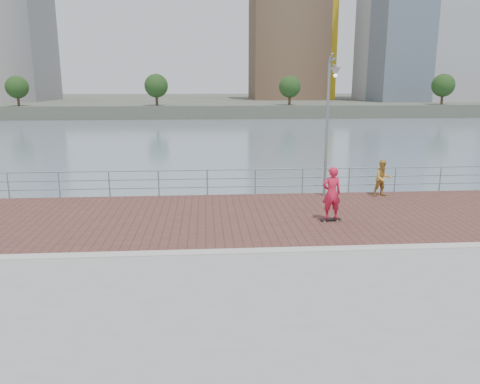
{
  "coord_description": "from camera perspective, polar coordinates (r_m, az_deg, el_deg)",
  "views": [
    {
      "loc": [
        -1.07,
        -12.5,
        4.72
      ],
      "look_at": [
        0.0,
        2.0,
        1.3
      ],
      "focal_mm": 35.0,
      "sensor_mm": 36.0,
      "label": 1
    }
  ],
  "objects": [
    {
      "name": "bystander",
      "position": [
        20.54,
        16.99,
        1.62
      ],
      "size": [
        0.81,
        0.66,
        1.54
      ],
      "primitive_type": "imported",
      "rotation": [
        0.0,
        0.0,
        0.11
      ],
      "color": "gold",
      "rests_on": "brick_lane"
    },
    {
      "name": "shoreline_trees",
      "position": [
        90.54,
        -13.28,
        12.59
      ],
      "size": [
        109.77,
        5.15,
        6.87
      ],
      "color": "#473323",
      "rests_on": "far_shore"
    },
    {
      "name": "far_shore",
      "position": [
        135.11,
        -3.85,
        10.88
      ],
      "size": [
        320.0,
        95.0,
        2.5
      ],
      "primitive_type": "cube",
      "color": "#4C5142",
      "rests_on": "ground"
    },
    {
      "name": "skateboarder",
      "position": [
        16.32,
        11.1,
        -0.12
      ],
      "size": [
        0.7,
        0.5,
        1.83
      ],
      "primitive_type": "imported",
      "rotation": [
        0.0,
        0.0,
        3.23
      ],
      "color": "red",
      "rests_on": "skateboard"
    },
    {
      "name": "curb",
      "position": [
        13.39,
        0.64,
        -7.26
      ],
      "size": [
        40.0,
        0.4,
        0.06
      ],
      "primitive_type": "cube",
      "color": "#B7B5AD",
      "rests_on": "seawall"
    },
    {
      "name": "brick_lane",
      "position": [
        16.81,
        -0.4,
        -3.04
      ],
      "size": [
        40.0,
        6.8,
        0.02
      ],
      "primitive_type": "cube",
      "color": "brown",
      "rests_on": "seawall"
    },
    {
      "name": "water",
      "position": [
        14.23,
        0.62,
        -14.94
      ],
      "size": [
        400.0,
        400.0,
        0.0
      ],
      "primitive_type": "plane",
      "color": "slate",
      "rests_on": "ground"
    },
    {
      "name": "guardrail",
      "position": [
        19.94,
        -1.06,
        1.58
      ],
      "size": [
        39.06,
        0.06,
        1.13
      ],
      "color": "#8C9EA8",
      "rests_on": "brick_lane"
    },
    {
      "name": "street_lamp",
      "position": [
        19.27,
        10.99,
        10.72
      ],
      "size": [
        0.41,
        1.18,
        5.56
      ],
      "color": "gray",
      "rests_on": "brick_lane"
    },
    {
      "name": "skateboard",
      "position": [
        16.56,
        10.96,
        -3.27
      ],
      "size": [
        0.74,
        0.25,
        0.08
      ],
      "rotation": [
        0.0,
        0.0,
        0.09
      ],
      "color": "black",
      "rests_on": "brick_lane"
    }
  ]
}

